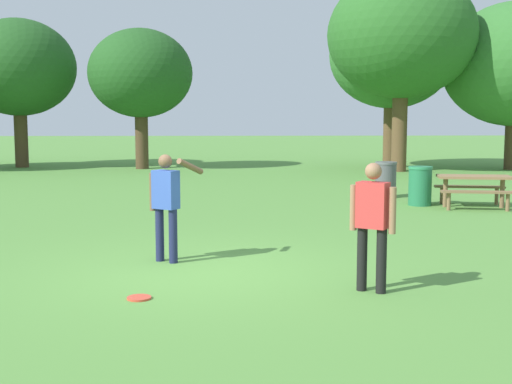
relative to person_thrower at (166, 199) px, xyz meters
name	(u,v)px	position (x,y,z in m)	size (l,w,h in m)	color
ground_plane	(200,271)	(0.53, -0.65, -0.96)	(120.00, 120.00, 0.00)	#568E3D
person_thrower	(166,199)	(0.00, 0.00, 0.00)	(0.83, 0.54, 1.64)	#1E234C
person_catcher	(372,218)	(2.76, -1.85, -0.02)	(0.52, 0.39, 1.64)	black
frisbee	(139,298)	(-0.14, -2.09, -0.95)	(0.30, 0.30, 0.03)	#E04733
picnic_table_near	(474,184)	(6.79, 5.81, -0.40)	(1.91, 1.68, 0.77)	olive
trash_can_beside_table	(420,186)	(5.60, 6.23, -0.48)	(0.59, 0.59, 0.96)	#237047
trash_can_further_along	(386,180)	(5.11, 7.85, -0.48)	(0.59, 0.59, 0.96)	#515156
tree_broad_center	(18,68)	(-7.88, 18.65, 3.17)	(4.71, 4.71, 6.16)	#4C3823
tree_far_right	(140,74)	(-2.72, 17.71, 2.88)	(4.20, 4.20, 5.66)	#4C3823
tree_slender_mid	(402,36)	(7.48, 16.09, 4.25)	(5.69, 5.69, 7.66)	brown
tree_back_left	(392,56)	(7.56, 18.03, 3.65)	(5.14, 5.14, 6.83)	brown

